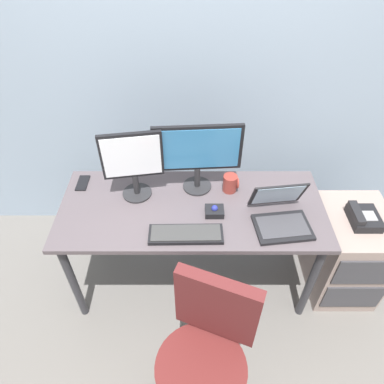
{
  "coord_description": "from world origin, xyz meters",
  "views": [
    {
      "loc": [
        -0.0,
        -1.47,
        2.24
      ],
      "look_at": [
        0.0,
        0.0,
        0.87
      ],
      "focal_mm": 32.69,
      "sensor_mm": 36.0,
      "label": 1
    }
  ],
  "objects_px": {
    "monitor_main": "(198,153)",
    "coffee_mug": "(230,183)",
    "file_cabinet": "(346,252)",
    "cell_phone": "(83,183)",
    "keyboard": "(186,234)",
    "monitor_side": "(133,162)",
    "laptop": "(281,215)",
    "trackball_mouse": "(214,211)",
    "office_chair": "(205,362)",
    "desk_phone": "(363,217)"
  },
  "relations": [
    {
      "from": "office_chair",
      "to": "cell_phone",
      "type": "relative_size",
      "value": 6.75
    },
    {
      "from": "desk_phone",
      "to": "office_chair",
      "type": "xyz_separation_m",
      "value": [
        -0.97,
        -0.74,
        -0.25
      ]
    },
    {
      "from": "monitor_main",
      "to": "coffee_mug",
      "type": "height_order",
      "value": "monitor_main"
    },
    {
      "from": "monitor_side",
      "to": "laptop",
      "type": "relative_size",
      "value": 1.29
    },
    {
      "from": "monitor_side",
      "to": "keyboard",
      "type": "relative_size",
      "value": 1.08
    },
    {
      "from": "file_cabinet",
      "to": "office_chair",
      "type": "distance_m",
      "value": 1.25
    },
    {
      "from": "coffee_mug",
      "to": "cell_phone",
      "type": "relative_size",
      "value": 0.79
    },
    {
      "from": "monitor_side",
      "to": "cell_phone",
      "type": "height_order",
      "value": "monitor_side"
    },
    {
      "from": "desk_phone",
      "to": "monitor_side",
      "type": "bearing_deg",
      "value": 173.97
    },
    {
      "from": "keyboard",
      "to": "monitor_side",
      "type": "bearing_deg",
      "value": 132.33
    },
    {
      "from": "file_cabinet",
      "to": "cell_phone",
      "type": "relative_size",
      "value": 4.63
    },
    {
      "from": "monitor_main",
      "to": "cell_phone",
      "type": "xyz_separation_m",
      "value": [
        -0.74,
        0.03,
        -0.27
      ]
    },
    {
      "from": "monitor_side",
      "to": "coffee_mug",
      "type": "height_order",
      "value": "monitor_side"
    },
    {
      "from": "desk_phone",
      "to": "monitor_side",
      "type": "relative_size",
      "value": 0.45
    },
    {
      "from": "file_cabinet",
      "to": "coffee_mug",
      "type": "height_order",
      "value": "coffee_mug"
    },
    {
      "from": "cell_phone",
      "to": "laptop",
      "type": "bearing_deg",
      "value": -14.95
    },
    {
      "from": "desk_phone",
      "to": "office_chair",
      "type": "distance_m",
      "value": 1.25
    },
    {
      "from": "coffee_mug",
      "to": "cell_phone",
      "type": "distance_m",
      "value": 0.94
    },
    {
      "from": "file_cabinet",
      "to": "trackball_mouse",
      "type": "bearing_deg",
      "value": -177.39
    },
    {
      "from": "coffee_mug",
      "to": "cell_phone",
      "type": "xyz_separation_m",
      "value": [
        -0.94,
        0.06,
        -0.05
      ]
    },
    {
      "from": "office_chair",
      "to": "laptop",
      "type": "relative_size",
      "value": 2.77
    },
    {
      "from": "coffee_mug",
      "to": "monitor_main",
      "type": "bearing_deg",
      "value": 172.16
    },
    {
      "from": "monitor_side",
      "to": "trackball_mouse",
      "type": "distance_m",
      "value": 0.55
    },
    {
      "from": "keyboard",
      "to": "cell_phone",
      "type": "xyz_separation_m",
      "value": [
        -0.67,
        0.43,
        -0.01
      ]
    },
    {
      "from": "monitor_side",
      "to": "trackball_mouse",
      "type": "relative_size",
      "value": 4.05
    },
    {
      "from": "office_chair",
      "to": "cell_phone",
      "type": "xyz_separation_m",
      "value": [
        -0.77,
        0.99,
        0.32
      ]
    },
    {
      "from": "office_chair",
      "to": "trackball_mouse",
      "type": "height_order",
      "value": "office_chair"
    },
    {
      "from": "desk_phone",
      "to": "laptop",
      "type": "bearing_deg",
      "value": -171.03
    },
    {
      "from": "file_cabinet",
      "to": "keyboard",
      "type": "xyz_separation_m",
      "value": [
        -1.08,
        -0.21,
        0.44
      ]
    },
    {
      "from": "monitor_side",
      "to": "desk_phone",
      "type": "bearing_deg",
      "value": -6.03
    },
    {
      "from": "file_cabinet",
      "to": "desk_phone",
      "type": "height_order",
      "value": "desk_phone"
    },
    {
      "from": "file_cabinet",
      "to": "coffee_mug",
      "type": "relative_size",
      "value": 5.84
    },
    {
      "from": "keyboard",
      "to": "desk_phone",
      "type": "bearing_deg",
      "value": 10.17
    },
    {
      "from": "office_chair",
      "to": "coffee_mug",
      "type": "relative_size",
      "value": 8.51
    },
    {
      "from": "monitor_main",
      "to": "cell_phone",
      "type": "bearing_deg",
      "value": 177.49
    },
    {
      "from": "monitor_side",
      "to": "coffee_mug",
      "type": "xyz_separation_m",
      "value": [
        0.58,
        0.04,
        -0.2
      ]
    },
    {
      "from": "keyboard",
      "to": "cell_phone",
      "type": "distance_m",
      "value": 0.8
    },
    {
      "from": "monitor_main",
      "to": "coffee_mug",
      "type": "distance_m",
      "value": 0.3
    },
    {
      "from": "monitor_side",
      "to": "cell_phone",
      "type": "relative_size",
      "value": 3.14
    },
    {
      "from": "desk_phone",
      "to": "office_chair",
      "type": "height_order",
      "value": "office_chair"
    },
    {
      "from": "monitor_side",
      "to": "keyboard",
      "type": "bearing_deg",
      "value": -47.67
    },
    {
      "from": "monitor_side",
      "to": "laptop",
      "type": "bearing_deg",
      "value": -15.25
    },
    {
      "from": "office_chair",
      "to": "keyboard",
      "type": "relative_size",
      "value": 2.33
    },
    {
      "from": "desk_phone",
      "to": "laptop",
      "type": "height_order",
      "value": "laptop"
    },
    {
      "from": "monitor_side",
      "to": "trackball_mouse",
      "type": "bearing_deg",
      "value": -19.87
    },
    {
      "from": "cell_phone",
      "to": "monitor_side",
      "type": "bearing_deg",
      "value": -14.8
    },
    {
      "from": "desk_phone",
      "to": "coffee_mug",
      "type": "height_order",
      "value": "coffee_mug"
    },
    {
      "from": "monitor_main",
      "to": "coffee_mug",
      "type": "xyz_separation_m",
      "value": [
        0.21,
        -0.03,
        -0.21
      ]
    },
    {
      "from": "file_cabinet",
      "to": "monitor_main",
      "type": "relative_size",
      "value": 1.26
    },
    {
      "from": "office_chair",
      "to": "laptop",
      "type": "xyz_separation_m",
      "value": [
        0.44,
        0.66,
        0.36
      ]
    }
  ]
}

